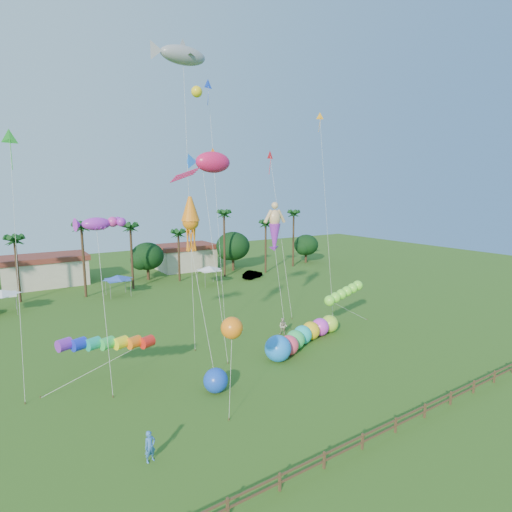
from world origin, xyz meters
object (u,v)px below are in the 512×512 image
blue_ball (216,380)px  caterpillar_inflatable (301,337)px  car_b (253,274)px  spectator_a (150,446)px  spectator_b (283,327)px

blue_ball → caterpillar_inflatable: bearing=17.0°
car_b → spectator_a: 47.30m
spectator_b → caterpillar_inflatable: bearing=-44.8°
blue_ball → spectator_b: bearing=30.8°
spectator_b → blue_ball: bearing=-97.3°
car_b → blue_ball: blue_ball is taller
spectator_b → blue_ball: (-11.45, -6.83, 0.01)m
spectator_a → blue_ball: (6.66, 4.94, 0.02)m
car_b → caterpillar_inflatable: bearing=132.6°
caterpillar_inflatable → blue_ball: 11.54m
spectator_a → spectator_b: spectator_b is taller
car_b → spectator_b: 27.48m
spectator_a → blue_ball: bearing=23.8°
car_b → spectator_b: (-12.01, -24.71, 0.23)m
car_b → blue_ball: 39.31m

